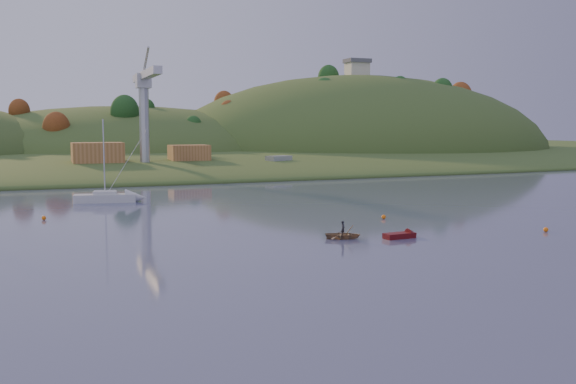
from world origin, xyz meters
name	(u,v)px	position (x,y,z in m)	size (l,w,h in m)	color
ground	(486,336)	(0.00, 0.00, 0.00)	(500.00, 500.00, 0.00)	#363B59
far_shore	(93,155)	(0.00, 230.00, 0.00)	(620.00, 220.00, 1.50)	#375221
shore_slope	(113,164)	(0.00, 165.00, 0.00)	(640.00, 150.00, 7.00)	#375221
hill_center	(127,156)	(10.00, 210.00, 0.00)	(140.00, 120.00, 36.00)	#375221
hill_right	(356,154)	(95.00, 195.00, 0.00)	(150.00, 130.00, 60.00)	#375221
hilltop_house	(357,67)	(95.00, 195.00, 33.40)	(9.00, 7.00, 6.45)	beige
hillside_trees	(106,160)	(0.00, 185.00, 0.00)	(280.00, 50.00, 32.00)	#1A4518
wharf	(157,168)	(5.00, 122.00, 1.20)	(42.00, 16.00, 2.40)	slate
shed_west	(98,153)	(-8.00, 123.00, 4.80)	(11.00, 8.00, 4.80)	#A16635
shed_east	(189,153)	(13.00, 124.00, 4.40)	(9.00, 7.00, 4.00)	#A16635
dock_crane	(145,97)	(2.00, 118.39, 17.17)	(3.20, 28.00, 20.30)	#B7B7BC
sailboat_far	(105,197)	(-12.11, 67.92, 0.76)	(8.83, 3.97, 11.82)	beige
canoe	(343,235)	(6.06, 28.64, 0.35)	(2.43, 3.40, 0.70)	#927351
paddler	(343,231)	(6.06, 28.64, 0.74)	(0.54, 0.35, 1.47)	black
red_tender	(405,235)	(11.96, 26.90, 0.26)	(3.76, 1.52, 1.25)	#530B0E
work_vessel	(279,166)	(33.50, 118.00, 1.34)	(15.44, 10.69, 3.75)	#505A6A
buoy_0	(546,230)	(27.16, 24.46, 0.25)	(0.50, 0.50, 0.50)	orange
buoy_1	(384,217)	(16.42, 38.74, 0.25)	(0.50, 0.50, 0.50)	orange
buoy_3	(44,218)	(-20.55, 52.47, 0.25)	(0.50, 0.50, 0.50)	orange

